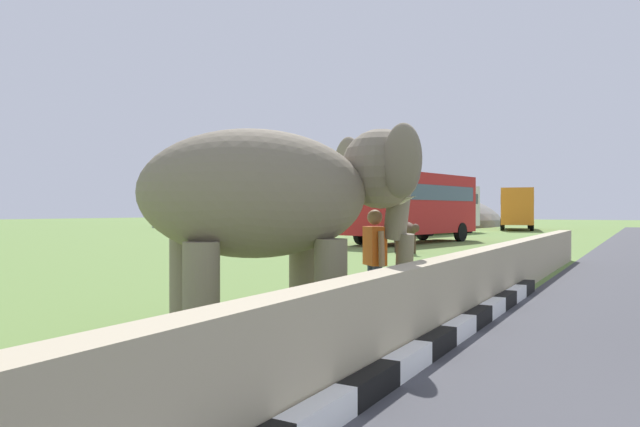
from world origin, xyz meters
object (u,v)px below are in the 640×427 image
object	(u,v)px
person_handler	(375,258)
bus_white	(436,205)
elephant	(284,197)
bus_red	(414,202)
cow_near	(406,231)
bus_orange	(517,206)

from	to	relation	value
person_handler	bus_white	distance (m)	32.81
elephant	bus_red	bearing A→B (deg)	16.18
bus_white	cow_near	world-z (taller)	bus_white
bus_red	elephant	bearing A→B (deg)	-163.82
person_handler	cow_near	world-z (taller)	person_handler
person_handler	bus_red	size ratio (longest dim) A/B	0.18
bus_white	bus_orange	distance (m)	12.94
elephant	bus_white	world-z (taller)	bus_white
bus_white	cow_near	xyz separation A→B (m)	(-18.37, -4.95, -1.21)
elephant	bus_white	size ratio (longest dim) A/B	0.39
bus_orange	cow_near	xyz separation A→B (m)	(-30.93, -1.85, -1.21)
person_handler	cow_near	distance (m)	13.80
cow_near	bus_white	bearing A→B (deg)	15.07
bus_red	bus_white	bearing A→B (deg)	13.19
elephant	bus_white	distance (m)	33.99
bus_red	cow_near	distance (m)	7.25
elephant	bus_red	distance (m)	22.12
elephant	person_handler	world-z (taller)	elephant
person_handler	bus_orange	distance (m)	44.42
bus_white	person_handler	bearing A→B (deg)	-163.06
person_handler	bus_red	distance (m)	20.98
elephant	bus_white	bearing A→B (deg)	15.14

